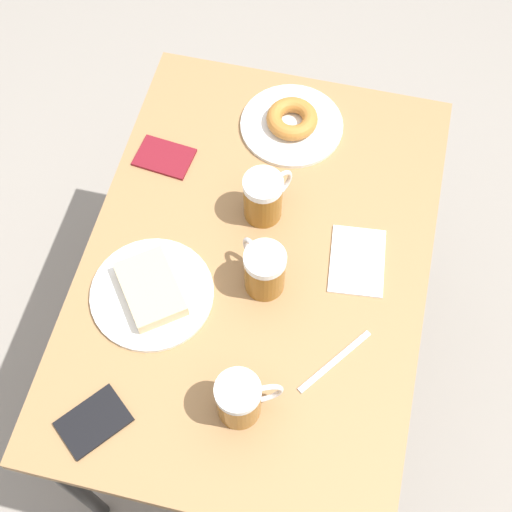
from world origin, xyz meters
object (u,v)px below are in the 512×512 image
plate_with_cake (151,292)px  passport_near_edge (164,157)px  beer_mug_right (264,197)px  plate_with_donut (292,122)px  fork (335,361)px  beer_mug_center (240,399)px  napkin_folded (357,261)px  passport_far_edge (94,422)px  beer_mug_left (264,270)px

plate_with_cake → passport_near_edge: size_ratio=1.88×
plate_with_cake → beer_mug_right: beer_mug_right is taller
passport_near_edge → plate_with_donut: bearing=-149.6°
fork → beer_mug_center: bearing=40.1°
plate_with_donut → fork: (-0.20, 0.55, -0.01)m
plate_with_donut → passport_near_edge: bearing=30.4°
napkin_folded → passport_near_edge: size_ratio=1.26×
beer_mug_center → beer_mug_right: size_ratio=1.01×
plate_with_donut → beer_mug_right: 0.25m
beer_mug_right → passport_far_edge: bearing=68.5°
fork → beer_mug_right: bearing=-55.0°
passport_far_edge → beer_mug_center: bearing=-161.3°
plate_with_donut → beer_mug_right: size_ratio=2.01×
plate_with_cake → napkin_folded: (-0.40, -0.17, -0.01)m
plate_with_cake → beer_mug_right: (-0.18, -0.25, 0.05)m
passport_near_edge → beer_mug_center: bearing=120.4°
beer_mug_center → passport_far_edge: (0.26, 0.09, -0.06)m
plate_with_cake → fork: (-0.39, 0.06, -0.01)m
napkin_folded → passport_far_edge: passport_far_edge is taller
fork → napkin_folded: bearing=-91.6°
plate_with_cake → beer_mug_left: size_ratio=2.13×
napkin_folded → fork: same height
beer_mug_left → fork: size_ratio=0.76×
passport_near_edge → napkin_folded: bearing=161.0°
beer_mug_left → fork: bearing=142.1°
plate_with_donut → fork: plate_with_donut is taller
plate_with_donut → napkin_folded: size_ratio=1.41×
beer_mug_center → fork: 0.21m
beer_mug_left → fork: beer_mug_left is taller
passport_far_edge → plate_with_cake: bearing=-95.9°
napkin_folded → plate_with_cake: bearing=23.5°
passport_far_edge → beer_mug_left: bearing=-124.5°
beer_mug_right → fork: (-0.21, 0.30, -0.06)m
beer_mug_center → passport_far_edge: bearing=18.7°
plate_with_cake → plate_with_donut: 0.53m
beer_mug_right → fork: 0.38m
passport_near_edge → plate_with_cake: bearing=102.5°
plate_with_donut → passport_near_edge: (0.26, 0.15, -0.01)m
beer_mug_center → napkin_folded: 0.40m
beer_mug_right → napkin_folded: beer_mug_right is taller
beer_mug_center → napkin_folded: size_ratio=0.71×
plate_with_donut → fork: 0.58m
plate_with_donut → fork: size_ratio=1.53×
beer_mug_right → napkin_folded: (-0.22, 0.07, -0.06)m
beer_mug_left → passport_near_edge: size_ratio=0.88×
plate_with_cake → fork: plate_with_cake is taller
beer_mug_left → napkin_folded: (-0.18, -0.09, -0.06)m
plate_with_cake → napkin_folded: plate_with_cake is taller
plate_with_cake → passport_far_edge: 0.28m
napkin_folded → fork: 0.23m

